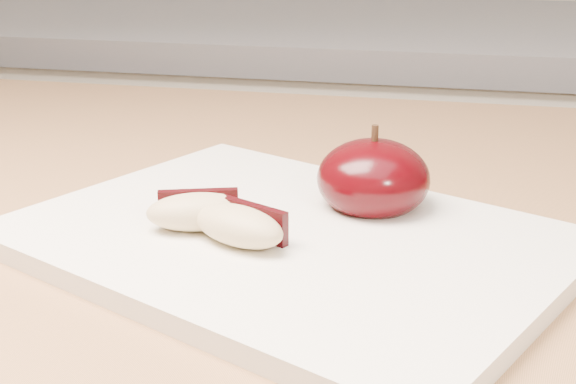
# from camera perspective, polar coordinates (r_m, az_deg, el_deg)

# --- Properties ---
(back_cabinet) EXTENTS (2.40, 0.62, 0.94)m
(back_cabinet) POSITION_cam_1_polar(r_m,az_deg,el_deg) (1.39, 10.16, -7.52)
(back_cabinet) COLOR silver
(back_cabinet) RESTS_ON ground
(cutting_board) EXTENTS (0.39, 0.35, 0.01)m
(cutting_board) POSITION_cam_1_polar(r_m,az_deg,el_deg) (0.49, 0.00, -3.49)
(cutting_board) COLOR silver
(cutting_board) RESTS_ON island_counter
(apple_half) EXTENTS (0.09, 0.09, 0.06)m
(apple_half) POSITION_cam_1_polar(r_m,az_deg,el_deg) (0.52, 6.08, 0.95)
(apple_half) COLOR black
(apple_half) RESTS_ON cutting_board
(apple_wedge_a) EXTENTS (0.07, 0.05, 0.02)m
(apple_wedge_a) POSITION_cam_1_polar(r_m,az_deg,el_deg) (0.49, -6.39, -1.36)
(apple_wedge_a) COLOR tan
(apple_wedge_a) RESTS_ON cutting_board
(apple_wedge_b) EXTENTS (0.07, 0.05, 0.02)m
(apple_wedge_b) POSITION_cam_1_polar(r_m,az_deg,el_deg) (0.46, -3.44, -2.36)
(apple_wedge_b) COLOR tan
(apple_wedge_b) RESTS_ON cutting_board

